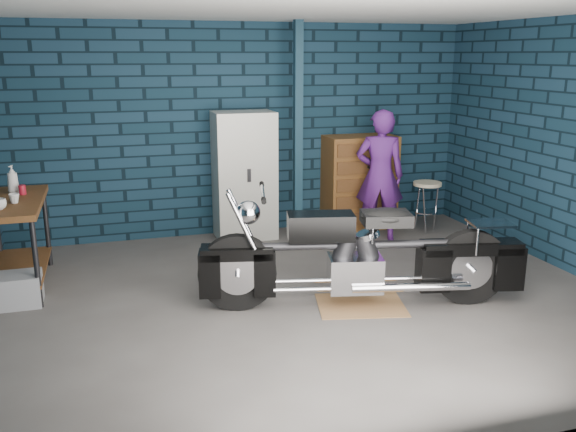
% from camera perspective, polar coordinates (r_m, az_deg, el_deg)
% --- Properties ---
extents(ground, '(6.00, 6.00, 0.00)m').
position_cam_1_polar(ground, '(5.96, 1.52, -7.82)').
color(ground, '#524F4C').
rests_on(ground, ground).
extents(room_walls, '(6.02, 5.01, 2.71)m').
position_cam_1_polar(room_walls, '(6.04, -0.02, 11.12)').
color(room_walls, '#102735').
rests_on(room_walls, ground).
extents(support_post, '(0.10, 0.10, 2.70)m').
position_cam_1_polar(support_post, '(7.58, 0.94, 7.68)').
color(support_post, '#132D3C').
rests_on(support_post, ground).
extents(workbench, '(0.60, 1.40, 0.91)m').
position_cam_1_polar(workbench, '(6.71, -24.16, -2.42)').
color(workbench, brown).
rests_on(workbench, ground).
extents(drip_mat, '(0.93, 0.77, 0.01)m').
position_cam_1_polar(drip_mat, '(5.87, 6.83, -8.27)').
color(drip_mat, olive).
rests_on(drip_mat, ground).
extents(motorcycle, '(2.67, 1.25, 1.14)m').
position_cam_1_polar(motorcycle, '(5.67, 7.00, -3.02)').
color(motorcycle, black).
rests_on(motorcycle, ground).
extents(person, '(0.71, 0.60, 1.65)m').
position_cam_1_polar(person, '(7.76, 8.58, 3.78)').
color(person, '#531E72').
rests_on(person, ground).
extents(storage_bin, '(0.48, 0.34, 0.30)m').
position_cam_1_polar(storage_bin, '(6.33, -24.22, -6.34)').
color(storage_bin, gray).
rests_on(storage_bin, ground).
extents(locker, '(0.75, 0.54, 1.62)m').
position_cam_1_polar(locker, '(7.78, -4.10, 3.78)').
color(locker, beige).
rests_on(locker, ground).
extents(tool_chest, '(0.94, 0.52, 1.25)m').
position_cam_1_polar(tool_chest, '(8.30, 6.73, 3.15)').
color(tool_chest, brown).
rests_on(tool_chest, ground).
extents(shop_stool, '(0.41, 0.41, 0.67)m').
position_cam_1_polar(shop_stool, '(8.31, 12.79, 0.84)').
color(shop_stool, beige).
rests_on(shop_stool, ground).
extents(cup_b, '(0.13, 0.13, 0.09)m').
position_cam_1_polar(cup_b, '(6.44, -24.25, 1.51)').
color(cup_b, beige).
rests_on(cup_b, workbench).
extents(mug_red, '(0.08, 0.08, 0.10)m').
position_cam_1_polar(mug_red, '(6.80, -23.60, 2.25)').
color(mug_red, maroon).
rests_on(mug_red, workbench).
extents(bottle, '(0.14, 0.14, 0.29)m').
position_cam_1_polar(bottle, '(6.91, -24.37, 3.17)').
color(bottle, gray).
rests_on(bottle, workbench).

